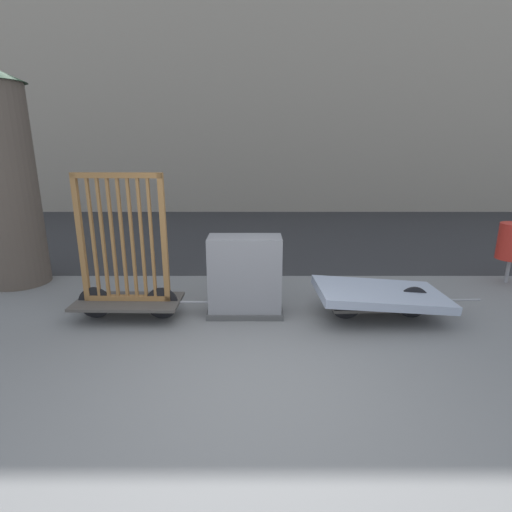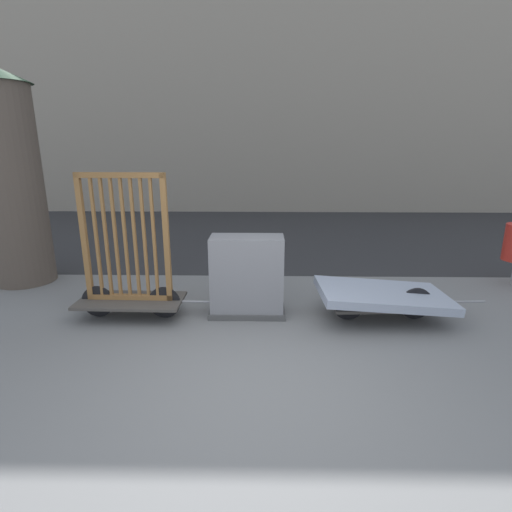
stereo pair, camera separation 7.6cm
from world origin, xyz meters
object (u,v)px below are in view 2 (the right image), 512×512
object	(u,v)px
bike_cart_with_mattress	(383,297)
utility_cabinet	(247,279)
advertising_column	(11,179)
bike_cart_with_bedframe	(129,272)

from	to	relation	value
bike_cart_with_mattress	utility_cabinet	size ratio (longest dim) A/B	2.06
bike_cart_with_mattress	advertising_column	size ratio (longest dim) A/B	0.66
bike_cart_with_bedframe	utility_cabinet	world-z (taller)	bike_cart_with_bedframe
utility_cabinet	advertising_column	world-z (taller)	advertising_column
utility_cabinet	advertising_column	distance (m)	4.33
bike_cart_with_mattress	advertising_column	bearing A→B (deg)	163.02
utility_cabinet	bike_cart_with_bedframe	bearing A→B (deg)	-174.83
bike_cart_with_bedframe	bike_cart_with_mattress	bearing A→B (deg)	1.21
bike_cart_with_bedframe	bike_cart_with_mattress	size ratio (longest dim) A/B	0.92
advertising_column	bike_cart_with_mattress	bearing A→B (deg)	-14.27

